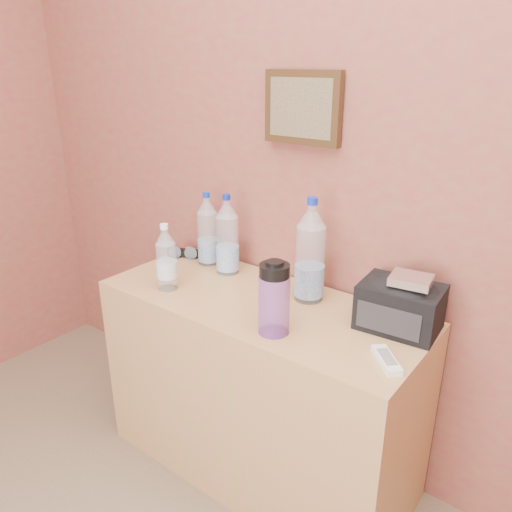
{
  "coord_description": "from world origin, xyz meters",
  "views": [
    {
      "loc": [
        0.54,
        0.45,
        1.56
      ],
      "look_at": [
        -0.43,
        1.71,
        0.93
      ],
      "focal_mm": 35.0,
      "sensor_mm": 36.0,
      "label": 1
    }
  ],
  "objects_px": {
    "pet_small": "(167,261)",
    "toiletry_bag": "(400,304)",
    "pet_large_a": "(208,233)",
    "pet_large_b": "(227,239)",
    "pet_large_c": "(310,256)",
    "nalgene_bottle": "(274,298)",
    "sunglasses": "(184,253)",
    "ac_remote": "(386,360)",
    "foil_packet": "(411,280)",
    "dresser": "(259,388)"
  },
  "relations": [
    {
      "from": "pet_large_b",
      "to": "sunglasses",
      "type": "height_order",
      "value": "pet_large_b"
    },
    {
      "from": "pet_large_a",
      "to": "sunglasses",
      "type": "height_order",
      "value": "pet_large_a"
    },
    {
      "from": "pet_large_b",
      "to": "foil_packet",
      "type": "relative_size",
      "value": 2.68
    },
    {
      "from": "pet_large_b",
      "to": "ac_remote",
      "type": "xyz_separation_m",
      "value": [
        0.78,
        -0.22,
        -0.13
      ]
    },
    {
      "from": "nalgene_bottle",
      "to": "ac_remote",
      "type": "bearing_deg",
      "value": 8.52
    },
    {
      "from": "toiletry_bag",
      "to": "foil_packet",
      "type": "bearing_deg",
      "value": -31.07
    },
    {
      "from": "pet_large_c",
      "to": "dresser",
      "type": "bearing_deg",
      "value": -136.45
    },
    {
      "from": "dresser",
      "to": "sunglasses",
      "type": "relative_size",
      "value": 8.04
    },
    {
      "from": "pet_large_b",
      "to": "pet_small",
      "type": "relative_size",
      "value": 1.27
    },
    {
      "from": "pet_large_c",
      "to": "sunglasses",
      "type": "distance_m",
      "value": 0.67
    },
    {
      "from": "nalgene_bottle",
      "to": "sunglasses",
      "type": "height_order",
      "value": "nalgene_bottle"
    },
    {
      "from": "dresser",
      "to": "foil_packet",
      "type": "relative_size",
      "value": 9.88
    },
    {
      "from": "pet_large_b",
      "to": "sunglasses",
      "type": "relative_size",
      "value": 2.18
    },
    {
      "from": "pet_large_a",
      "to": "foil_packet",
      "type": "height_order",
      "value": "pet_large_a"
    },
    {
      "from": "ac_remote",
      "to": "pet_large_a",
      "type": "bearing_deg",
      "value": -149.43
    },
    {
      "from": "dresser",
      "to": "pet_large_a",
      "type": "distance_m",
      "value": 0.66
    },
    {
      "from": "dresser",
      "to": "pet_large_b",
      "type": "bearing_deg",
      "value": 153.08
    },
    {
      "from": "pet_large_a",
      "to": "pet_large_b",
      "type": "distance_m",
      "value": 0.13
    },
    {
      "from": "sunglasses",
      "to": "pet_large_a",
      "type": "bearing_deg",
      "value": -21.67
    },
    {
      "from": "pet_small",
      "to": "nalgene_bottle",
      "type": "xyz_separation_m",
      "value": [
        0.51,
        -0.02,
        0.01
      ]
    },
    {
      "from": "ac_remote",
      "to": "toiletry_bag",
      "type": "xyz_separation_m",
      "value": [
        -0.05,
        0.21,
        0.08
      ]
    },
    {
      "from": "toiletry_bag",
      "to": "nalgene_bottle",
      "type": "bearing_deg",
      "value": -143.24
    },
    {
      "from": "pet_small",
      "to": "nalgene_bottle",
      "type": "distance_m",
      "value": 0.51
    },
    {
      "from": "dresser",
      "to": "pet_small",
      "type": "height_order",
      "value": "pet_small"
    },
    {
      "from": "pet_small",
      "to": "sunglasses",
      "type": "relative_size",
      "value": 1.71
    },
    {
      "from": "pet_large_c",
      "to": "nalgene_bottle",
      "type": "height_order",
      "value": "pet_large_c"
    },
    {
      "from": "pet_small",
      "to": "toiletry_bag",
      "type": "bearing_deg",
      "value": 16.8
    },
    {
      "from": "pet_large_a",
      "to": "foil_packet",
      "type": "relative_size",
      "value": 2.53
    },
    {
      "from": "pet_small",
      "to": "ac_remote",
      "type": "bearing_deg",
      "value": 2.08
    },
    {
      "from": "ac_remote",
      "to": "nalgene_bottle",
      "type": "bearing_deg",
      "value": -125.69
    },
    {
      "from": "pet_large_b",
      "to": "toiletry_bag",
      "type": "bearing_deg",
      "value": -0.95
    },
    {
      "from": "sunglasses",
      "to": "foil_packet",
      "type": "xyz_separation_m",
      "value": [
        1.02,
        -0.04,
        0.16
      ]
    },
    {
      "from": "pet_small",
      "to": "toiletry_bag",
      "type": "relative_size",
      "value": 1.02
    },
    {
      "from": "pet_large_b",
      "to": "ac_remote",
      "type": "distance_m",
      "value": 0.83
    },
    {
      "from": "pet_large_b",
      "to": "pet_large_c",
      "type": "height_order",
      "value": "pet_large_c"
    },
    {
      "from": "pet_large_c",
      "to": "toiletry_bag",
      "type": "xyz_separation_m",
      "value": [
        0.34,
        -0.0,
        -0.08
      ]
    },
    {
      "from": "pet_large_b",
      "to": "foil_packet",
      "type": "distance_m",
      "value": 0.76
    },
    {
      "from": "pet_small",
      "to": "ac_remote",
      "type": "distance_m",
      "value": 0.87
    },
    {
      "from": "dresser",
      "to": "pet_large_a",
      "type": "relative_size",
      "value": 3.9
    },
    {
      "from": "pet_large_c",
      "to": "foil_packet",
      "type": "bearing_deg",
      "value": -2.73
    },
    {
      "from": "dresser",
      "to": "pet_large_a",
      "type": "bearing_deg",
      "value": 158.15
    },
    {
      "from": "dresser",
      "to": "sunglasses",
      "type": "xyz_separation_m",
      "value": [
        -0.52,
        0.14,
        0.39
      ]
    },
    {
      "from": "pet_large_a",
      "to": "foil_packet",
      "type": "xyz_separation_m",
      "value": [
        0.89,
        -0.05,
        0.05
      ]
    },
    {
      "from": "dresser",
      "to": "nalgene_bottle",
      "type": "relative_size",
      "value": 4.94
    },
    {
      "from": "pet_large_b",
      "to": "ac_remote",
      "type": "relative_size",
      "value": 2.33
    },
    {
      "from": "pet_large_c",
      "to": "pet_small",
      "type": "distance_m",
      "value": 0.53
    },
    {
      "from": "pet_large_c",
      "to": "toiletry_bag",
      "type": "distance_m",
      "value": 0.35
    },
    {
      "from": "dresser",
      "to": "ac_remote",
      "type": "xyz_separation_m",
      "value": [
        0.52,
        -0.09,
        0.38
      ]
    },
    {
      "from": "pet_large_b",
      "to": "nalgene_bottle",
      "type": "relative_size",
      "value": 1.34
    },
    {
      "from": "dresser",
      "to": "pet_large_b",
      "type": "distance_m",
      "value": 0.59
    }
  ]
}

